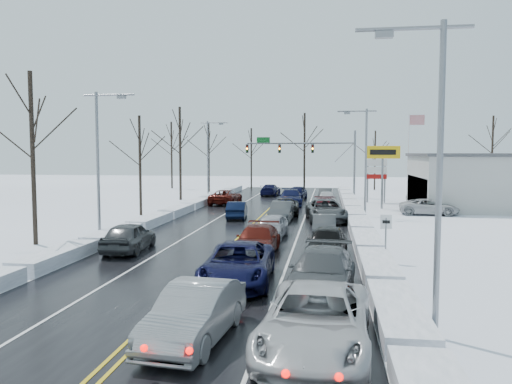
% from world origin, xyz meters
% --- Properties ---
extents(ground, '(160.00, 160.00, 0.00)m').
position_xyz_m(ground, '(0.00, 0.00, 0.00)').
color(ground, white).
rests_on(ground, ground).
extents(road_surface, '(14.00, 84.00, 0.01)m').
position_xyz_m(road_surface, '(0.00, 2.00, 0.01)').
color(road_surface, black).
rests_on(road_surface, ground).
extents(snow_bank_left, '(1.48, 72.00, 0.66)m').
position_xyz_m(snow_bank_left, '(-7.60, 2.00, 0.00)').
color(snow_bank_left, white).
rests_on(snow_bank_left, ground).
extents(snow_bank_right, '(1.48, 72.00, 0.66)m').
position_xyz_m(snow_bank_right, '(7.60, 2.00, 0.00)').
color(snow_bank_right, white).
rests_on(snow_bank_right, ground).
extents(traffic_signal_mast, '(13.28, 0.39, 8.00)m').
position_xyz_m(traffic_signal_mast, '(3.45, 27.99, 5.48)').
color(traffic_signal_mast, slate).
rests_on(traffic_signal_mast, ground).
extents(tires_plus_sign, '(3.20, 0.34, 6.00)m').
position_xyz_m(tires_plus_sign, '(10.50, 15.99, 4.99)').
color(tires_plus_sign, slate).
rests_on(tires_plus_sign, ground).
extents(used_vehicles_sign, '(2.20, 0.22, 4.65)m').
position_xyz_m(used_vehicles_sign, '(10.50, 22.00, 3.32)').
color(used_vehicles_sign, slate).
rests_on(used_vehicles_sign, ground).
extents(speed_limit_sign, '(0.55, 0.09, 2.35)m').
position_xyz_m(speed_limit_sign, '(8.20, -8.00, 1.63)').
color(speed_limit_sign, slate).
rests_on(speed_limit_sign, ground).
extents(flagpole, '(1.87, 1.20, 10.00)m').
position_xyz_m(flagpole, '(15.17, 30.00, 5.93)').
color(flagpole, silver).
rests_on(flagpole, ground).
extents(streetlight_se, '(3.20, 0.25, 9.00)m').
position_xyz_m(streetlight_se, '(8.30, -18.00, 5.31)').
color(streetlight_se, slate).
rests_on(streetlight_se, ground).
extents(streetlight_ne, '(3.20, 0.25, 9.00)m').
position_xyz_m(streetlight_ne, '(8.30, 10.00, 5.31)').
color(streetlight_ne, slate).
rests_on(streetlight_ne, ground).
extents(streetlight_sw, '(3.20, 0.25, 9.00)m').
position_xyz_m(streetlight_sw, '(-8.30, -4.00, 5.31)').
color(streetlight_sw, slate).
rests_on(streetlight_sw, ground).
extents(streetlight_nw, '(3.20, 0.25, 9.00)m').
position_xyz_m(streetlight_nw, '(-8.30, 24.00, 5.31)').
color(streetlight_nw, slate).
rests_on(streetlight_nw, ground).
extents(tree_left_b, '(4.00, 4.00, 10.00)m').
position_xyz_m(tree_left_b, '(-11.50, -6.00, 6.99)').
color(tree_left_b, '#2D231C').
rests_on(tree_left_b, ground).
extents(tree_left_c, '(3.40, 3.40, 8.50)m').
position_xyz_m(tree_left_c, '(-10.50, 8.00, 5.94)').
color(tree_left_c, '#2D231C').
rests_on(tree_left_c, ground).
extents(tree_left_d, '(4.20, 4.20, 10.50)m').
position_xyz_m(tree_left_d, '(-11.20, 22.00, 7.33)').
color(tree_left_d, '#2D231C').
rests_on(tree_left_d, ground).
extents(tree_left_e, '(3.80, 3.80, 9.50)m').
position_xyz_m(tree_left_e, '(-10.80, 34.00, 6.64)').
color(tree_left_e, '#2D231C').
rests_on(tree_left_e, ground).
extents(tree_far_a, '(4.00, 4.00, 10.00)m').
position_xyz_m(tree_far_a, '(-18.00, 40.00, 6.99)').
color(tree_far_a, '#2D231C').
rests_on(tree_far_a, ground).
extents(tree_far_b, '(3.60, 3.60, 9.00)m').
position_xyz_m(tree_far_b, '(-6.00, 41.00, 6.29)').
color(tree_far_b, '#2D231C').
rests_on(tree_far_b, ground).
extents(tree_far_c, '(4.40, 4.40, 11.00)m').
position_xyz_m(tree_far_c, '(2.00, 39.00, 7.68)').
color(tree_far_c, '#2D231C').
rests_on(tree_far_c, ground).
extents(tree_far_d, '(3.40, 3.40, 8.50)m').
position_xyz_m(tree_far_d, '(12.00, 40.50, 5.94)').
color(tree_far_d, '#2D231C').
rests_on(tree_far_d, ground).
extents(tree_far_e, '(4.20, 4.20, 10.50)m').
position_xyz_m(tree_far_e, '(28.00, 41.00, 7.33)').
color(tree_far_e, '#2D231C').
rests_on(tree_far_e, ground).
extents(queued_car_1, '(2.19, 5.03, 1.61)m').
position_xyz_m(queued_car_1, '(1.69, -19.24, 0.00)').
color(queued_car_1, gray).
rests_on(queued_car_1, ground).
extents(queued_car_2, '(3.00, 6.02, 1.64)m').
position_xyz_m(queued_car_2, '(1.78, -12.90, 0.00)').
color(queued_car_2, black).
rests_on(queued_car_2, ground).
extents(queued_car_3, '(2.18, 5.18, 1.49)m').
position_xyz_m(queued_car_3, '(1.71, -6.82, 0.00)').
color(queued_car_3, '#4A1009').
rests_on(queued_car_3, ground).
extents(queued_car_4, '(2.07, 4.46, 1.48)m').
position_xyz_m(queued_car_4, '(1.90, -1.85, 0.00)').
color(queued_car_4, '#AFB1B7').
rests_on(queued_car_4, ground).
extents(queued_car_5, '(1.78, 4.71, 1.54)m').
position_xyz_m(queued_car_5, '(1.81, 5.98, 0.00)').
color(queued_car_5, '#3C3F41').
rests_on(queued_car_5, ground).
extents(queued_car_6, '(2.58, 5.13, 1.39)m').
position_xyz_m(queued_car_6, '(1.75, 9.97, 0.00)').
color(queued_car_6, black).
rests_on(queued_car_6, ground).
extents(queued_car_7, '(2.66, 5.76, 1.63)m').
position_xyz_m(queued_car_7, '(1.64, 17.81, 0.00)').
color(queued_car_7, black).
rests_on(queued_car_7, ground).
extents(queued_car_8, '(2.42, 4.81, 1.57)m').
position_xyz_m(queued_car_8, '(1.90, 24.24, 0.00)').
color(queued_car_8, black).
rests_on(queued_car_8, ground).
extents(queued_car_10, '(3.24, 6.33, 1.71)m').
position_xyz_m(queued_car_10, '(5.10, -19.55, 0.00)').
color(queued_car_10, '#BBBBBE').
rests_on(queued_car_10, ground).
extents(queued_car_11, '(2.91, 5.98, 1.68)m').
position_xyz_m(queued_car_11, '(5.18, -13.98, 0.00)').
color(queued_car_11, '#414447').
rests_on(queued_car_11, ground).
extents(queued_car_12, '(2.35, 4.86, 1.60)m').
position_xyz_m(queued_car_12, '(5.37, -7.29, 0.00)').
color(queued_car_12, black).
rests_on(queued_car_12, ground).
extents(queued_car_13, '(1.46, 4.17, 1.37)m').
position_xyz_m(queued_car_13, '(5.18, -0.74, 0.00)').
color(queued_car_13, '#3A3D3F').
rests_on(queued_car_13, ground).
extents(queued_car_14, '(3.52, 6.41, 1.70)m').
position_xyz_m(queued_car_14, '(5.24, 6.47, 0.00)').
color(queued_car_14, '#424447').
rests_on(queued_car_14, ground).
extents(queued_car_15, '(2.29, 5.23, 1.50)m').
position_xyz_m(queued_car_15, '(5.14, 9.87, 0.00)').
color(queued_car_15, '#44090F').
rests_on(queued_car_15, ground).
extents(queued_car_16, '(1.89, 4.63, 1.57)m').
position_xyz_m(queued_car_16, '(5.29, 17.30, 0.00)').
color(queued_car_16, silver).
rests_on(queued_car_16, ground).
extents(queued_car_17, '(1.67, 4.18, 1.35)m').
position_xyz_m(queued_car_17, '(5.12, 23.96, 0.00)').
color(queued_car_17, '#3F4244').
rests_on(queued_car_17, ground).
extents(oncoming_car_0, '(1.90, 4.36, 1.39)m').
position_xyz_m(oncoming_car_0, '(-1.92, 7.01, 0.00)').
color(oncoming_car_0, black).
rests_on(oncoming_car_0, ground).
extents(oncoming_car_1, '(2.89, 5.65, 1.53)m').
position_xyz_m(oncoming_car_1, '(-5.12, 17.87, 0.00)').
color(oncoming_car_1, '#50100A').
rests_on(oncoming_car_1, ground).
extents(oncoming_car_2, '(2.26, 5.03, 1.43)m').
position_xyz_m(oncoming_car_2, '(-1.75, 29.20, 0.00)').
color(oncoming_car_2, black).
rests_on(oncoming_car_2, ground).
extents(oncoming_car_3, '(2.16, 4.85, 1.62)m').
position_xyz_m(oncoming_car_3, '(-5.27, -7.20, 0.00)').
color(oncoming_car_3, '#3B3D3F').
rests_on(oncoming_car_3, ground).
extents(parked_car_0, '(5.13, 2.65, 1.38)m').
position_xyz_m(parked_car_0, '(14.04, 11.79, 0.00)').
color(parked_car_0, '#BCBCBE').
rests_on(parked_car_0, ground).
extents(parked_car_1, '(2.07, 4.91, 1.42)m').
position_xyz_m(parked_car_1, '(17.20, 16.61, 0.00)').
color(parked_car_1, silver).
rests_on(parked_car_1, ground).
extents(parked_car_2, '(2.20, 4.95, 1.66)m').
position_xyz_m(parked_car_2, '(15.10, 22.89, 0.00)').
color(parked_car_2, black).
rests_on(parked_car_2, ground).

